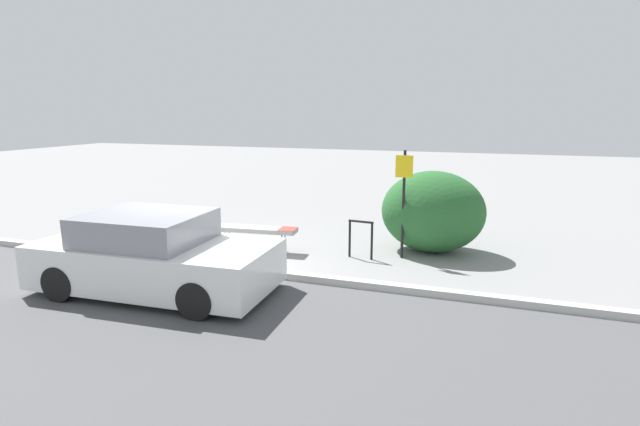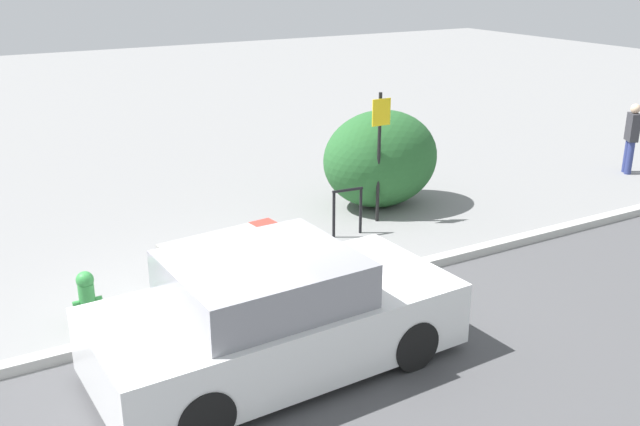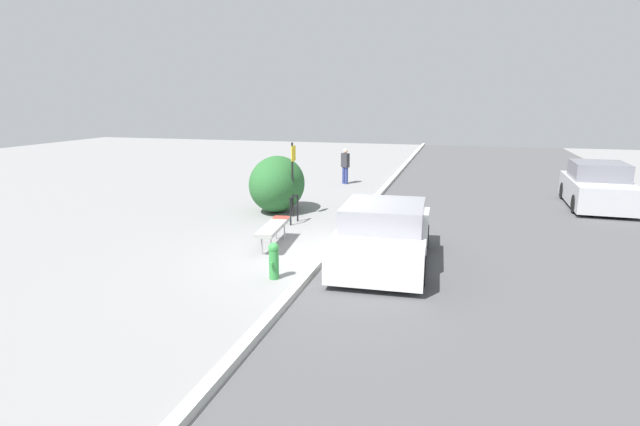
{
  "view_description": "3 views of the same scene",
  "coord_description": "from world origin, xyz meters",
  "px_view_note": "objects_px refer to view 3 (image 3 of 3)",
  "views": [
    {
      "loc": [
        5.5,
        -8.23,
        3.12
      ],
      "look_at": [
        2.23,
        1.1,
        1.06
      ],
      "focal_mm": 28.0,
      "sensor_mm": 36.0,
      "label": 1
    },
    {
      "loc": [
        -3.04,
        -7.79,
        4.42
      ],
      "look_at": [
        1.65,
        0.43,
        1.03
      ],
      "focal_mm": 40.0,
      "sensor_mm": 36.0,
      "label": 2
    },
    {
      "loc": [
        -10.63,
        -2.88,
        3.6
      ],
      "look_at": [
        1.01,
        0.4,
        0.82
      ],
      "focal_mm": 28.0,
      "sensor_mm": 36.0,
      "label": 3
    }
  ],
  "objects_px": {
    "bench": "(274,227)",
    "fire_hydrant": "(274,260)",
    "sign_post": "(293,173)",
    "bike_rack": "(294,207)",
    "parked_car_near": "(384,235)",
    "parked_car_across": "(597,187)",
    "pedestrian": "(345,165)"
  },
  "relations": [
    {
      "from": "pedestrian",
      "to": "parked_car_across",
      "type": "xyz_separation_m",
      "value": [
        -2.29,
        -9.27,
        -0.14
      ]
    },
    {
      "from": "fire_hydrant",
      "to": "parked_car_across",
      "type": "bearing_deg",
      "value": -40.32
    },
    {
      "from": "fire_hydrant",
      "to": "bike_rack",
      "type": "bearing_deg",
      "value": 13.59
    },
    {
      "from": "sign_post",
      "to": "fire_hydrant",
      "type": "xyz_separation_m",
      "value": [
        -5.35,
        -1.4,
        -0.98
      ]
    },
    {
      "from": "fire_hydrant",
      "to": "pedestrian",
      "type": "height_order",
      "value": "pedestrian"
    },
    {
      "from": "pedestrian",
      "to": "sign_post",
      "type": "bearing_deg",
      "value": -60.08
    },
    {
      "from": "bike_rack",
      "to": "pedestrian",
      "type": "height_order",
      "value": "pedestrian"
    },
    {
      "from": "parked_car_near",
      "to": "fire_hydrant",
      "type": "bearing_deg",
      "value": 126.98
    },
    {
      "from": "bench",
      "to": "parked_car_near",
      "type": "height_order",
      "value": "parked_car_near"
    },
    {
      "from": "bench",
      "to": "bike_rack",
      "type": "distance_m",
      "value": 2.37
    },
    {
      "from": "fire_hydrant",
      "to": "parked_car_near",
      "type": "bearing_deg",
      "value": -50.6
    },
    {
      "from": "bench",
      "to": "fire_hydrant",
      "type": "distance_m",
      "value": 2.32
    },
    {
      "from": "parked_car_near",
      "to": "parked_car_across",
      "type": "height_order",
      "value": "parked_car_across"
    },
    {
      "from": "bench",
      "to": "parked_car_near",
      "type": "xyz_separation_m",
      "value": [
        -0.53,
        -2.82,
        0.14
      ]
    },
    {
      "from": "bike_rack",
      "to": "parked_car_near",
      "type": "height_order",
      "value": "parked_car_near"
    },
    {
      "from": "sign_post",
      "to": "fire_hydrant",
      "type": "height_order",
      "value": "sign_post"
    },
    {
      "from": "bench",
      "to": "fire_hydrant",
      "type": "height_order",
      "value": "fire_hydrant"
    },
    {
      "from": "bench",
      "to": "sign_post",
      "type": "bearing_deg",
      "value": 4.02
    },
    {
      "from": "sign_post",
      "to": "parked_car_across",
      "type": "distance_m",
      "value": 10.34
    },
    {
      "from": "sign_post",
      "to": "pedestrian",
      "type": "relative_size",
      "value": 1.51
    },
    {
      "from": "bench",
      "to": "bike_rack",
      "type": "bearing_deg",
      "value": 0.14
    },
    {
      "from": "bench",
      "to": "sign_post",
      "type": "distance_m",
      "value": 3.35
    },
    {
      "from": "sign_post",
      "to": "fire_hydrant",
      "type": "distance_m",
      "value": 5.61
    },
    {
      "from": "bench",
      "to": "fire_hydrant",
      "type": "xyz_separation_m",
      "value": [
        -2.17,
        -0.84,
        -0.09
      ]
    },
    {
      "from": "bike_rack",
      "to": "fire_hydrant",
      "type": "bearing_deg",
      "value": -166.41
    },
    {
      "from": "fire_hydrant",
      "to": "pedestrian",
      "type": "xyz_separation_m",
      "value": [
        11.77,
        1.22,
        0.41
      ]
    },
    {
      "from": "sign_post",
      "to": "pedestrian",
      "type": "xyz_separation_m",
      "value": [
        6.42,
        -0.18,
        -0.57
      ]
    },
    {
      "from": "sign_post",
      "to": "fire_hydrant",
      "type": "bearing_deg",
      "value": -165.3
    },
    {
      "from": "pedestrian",
      "to": "parked_car_near",
      "type": "relative_size",
      "value": 0.36
    },
    {
      "from": "sign_post",
      "to": "parked_car_across",
      "type": "xyz_separation_m",
      "value": [
        4.13,
        -9.45,
        -0.71
      ]
    },
    {
      "from": "bench",
      "to": "pedestrian",
      "type": "relative_size",
      "value": 1.27
    },
    {
      "from": "pedestrian",
      "to": "parked_car_across",
      "type": "bearing_deg",
      "value": 17.65
    }
  ]
}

